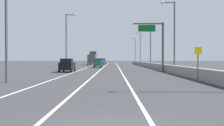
# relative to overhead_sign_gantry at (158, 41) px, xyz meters

# --- Properties ---
(ground_plane) EXTENTS (320.00, 320.00, 0.00)m
(ground_plane) POSITION_rel_overhead_sign_gantry_xyz_m (-7.09, 31.66, -4.73)
(ground_plane) COLOR #2D2D30
(lane_stripe_left) EXTENTS (0.16, 130.00, 0.00)m
(lane_stripe_left) POSITION_rel_overhead_sign_gantry_xyz_m (-12.59, 22.66, -4.73)
(lane_stripe_left) COLOR silver
(lane_stripe_left) RESTS_ON ground_plane
(lane_stripe_center) EXTENTS (0.16, 130.00, 0.00)m
(lane_stripe_center) POSITION_rel_overhead_sign_gantry_xyz_m (-9.09, 22.66, -4.73)
(lane_stripe_center) COLOR silver
(lane_stripe_center) RESTS_ON ground_plane
(lane_stripe_right) EXTENTS (0.16, 130.00, 0.00)m
(lane_stripe_right) POSITION_rel_overhead_sign_gantry_xyz_m (-5.59, 22.66, -4.73)
(lane_stripe_right) COLOR silver
(lane_stripe_right) RESTS_ON ground_plane
(jersey_barrier_right) EXTENTS (0.60, 120.00, 1.10)m
(jersey_barrier_right) POSITION_rel_overhead_sign_gantry_xyz_m (1.34, 7.66, -4.18)
(jersey_barrier_right) COLOR gray
(jersey_barrier_right) RESTS_ON ground_plane
(overhead_sign_gantry) EXTENTS (4.68, 0.36, 7.50)m
(overhead_sign_gantry) POSITION_rel_overhead_sign_gantry_xyz_m (0.00, 0.00, 0.00)
(overhead_sign_gantry) COLOR #47474C
(overhead_sign_gantry) RESTS_ON ground_plane
(speed_advisory_sign) EXTENTS (0.60, 0.11, 3.00)m
(speed_advisory_sign) POSITION_rel_overhead_sign_gantry_xyz_m (0.44, -17.39, -2.96)
(speed_advisory_sign) COLOR #4C4C51
(speed_advisory_sign) RESTS_ON ground_plane
(lamp_post_right_second) EXTENTS (2.14, 0.44, 10.49)m
(lamp_post_right_second) POSITION_rel_overhead_sign_gantry_xyz_m (1.99, -0.97, 1.27)
(lamp_post_right_second) COLOR #4C4C51
(lamp_post_right_second) RESTS_ON ground_plane
(lamp_post_right_third) EXTENTS (2.14, 0.44, 10.49)m
(lamp_post_right_third) POSITION_rel_overhead_sign_gantry_xyz_m (1.76, 22.20, 1.27)
(lamp_post_right_third) COLOR #4C4C51
(lamp_post_right_third) RESTS_ON ground_plane
(lamp_post_right_fourth) EXTENTS (2.14, 0.44, 10.49)m
(lamp_post_right_fourth) POSITION_rel_overhead_sign_gantry_xyz_m (1.68, 45.37, 1.27)
(lamp_post_right_fourth) COLOR #4C4C51
(lamp_post_right_fourth) RESTS_ON ground_plane
(lamp_post_right_fifth) EXTENTS (2.14, 0.44, 10.49)m
(lamp_post_right_fifth) POSITION_rel_overhead_sign_gantry_xyz_m (1.99, 68.53, 1.27)
(lamp_post_right_fifth) COLOR #4C4C51
(lamp_post_right_fifth) RESTS_ON ground_plane
(lamp_post_left_near) EXTENTS (2.14, 0.44, 10.49)m
(lamp_post_left_near) POSITION_rel_overhead_sign_gantry_xyz_m (-15.37, -18.13, 1.27)
(lamp_post_left_near) COLOR #4C4C51
(lamp_post_left_near) RESTS_ON ground_plane
(lamp_post_left_mid) EXTENTS (2.14, 0.44, 10.49)m
(lamp_post_left_mid) POSITION_rel_overhead_sign_gantry_xyz_m (-15.43, 9.67, 1.27)
(lamp_post_left_mid) COLOR #4C4C51
(lamp_post_left_mid) RESTS_ON ground_plane
(car_black_0) EXTENTS (1.96, 4.31, 2.02)m
(car_black_0) POSITION_rel_overhead_sign_gantry_xyz_m (-13.68, -0.73, -3.72)
(car_black_0) COLOR black
(car_black_0) RESTS_ON ground_plane
(car_gray_1) EXTENTS (2.02, 4.43, 2.03)m
(car_gray_1) POSITION_rel_overhead_sign_gantry_xyz_m (-10.43, 53.05, -3.71)
(car_gray_1) COLOR slate
(car_gray_1) RESTS_ON ground_plane
(car_green_2) EXTENTS (1.87, 4.53, 2.03)m
(car_green_2) POSITION_rel_overhead_sign_gantry_xyz_m (-10.31, 20.19, -3.72)
(car_green_2) COLOR #196033
(car_green_2) RESTS_ON ground_plane
(car_blue_3) EXTENTS (2.03, 4.84, 2.11)m
(car_blue_3) POSITION_rel_overhead_sign_gantry_xyz_m (-10.84, 45.57, -3.68)
(car_blue_3) COLOR #1E389E
(car_blue_3) RESTS_ON ground_plane
(box_truck) EXTENTS (2.63, 7.76, 4.32)m
(box_truck) POSITION_rel_overhead_sign_gantry_xyz_m (-13.30, 42.39, -2.75)
(box_truck) COLOR #4C4C51
(box_truck) RESTS_ON ground_plane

